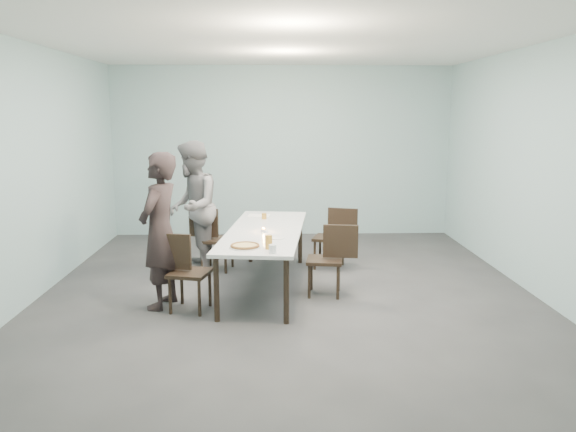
{
  "coord_description": "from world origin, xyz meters",
  "views": [
    {
      "loc": [
        -0.19,
        -6.54,
        2.19
      ],
      "look_at": [
        0.0,
        -0.1,
        1.0
      ],
      "focal_mm": 35.0,
      "sensor_mm": 36.0,
      "label": 1
    }
  ],
  "objects_px": {
    "chair_near_right": "(331,255)",
    "pizza": "(245,246)",
    "amber_tumbler": "(264,216)",
    "tealight": "(264,230)",
    "chair_far_right": "(335,234)",
    "diner_near": "(160,231)",
    "chair_far_left": "(211,235)",
    "side_plate": "(277,238)",
    "chair_near_left": "(183,267)",
    "table": "(265,234)",
    "beer_glass": "(269,242)",
    "water_tumbler": "(273,249)",
    "diner_far": "(192,207)"
  },
  "relations": [
    {
      "from": "chair_near_right",
      "to": "pizza",
      "type": "distance_m",
      "value": 1.22
    },
    {
      "from": "amber_tumbler",
      "to": "chair_near_right",
      "type": "bearing_deg",
      "value": -51.26
    },
    {
      "from": "tealight",
      "to": "amber_tumbler",
      "type": "distance_m",
      "value": 0.85
    },
    {
      "from": "chair_far_right",
      "to": "diner_near",
      "type": "distance_m",
      "value": 2.68
    },
    {
      "from": "chair_far_left",
      "to": "side_plate",
      "type": "distance_m",
      "value": 1.66
    },
    {
      "from": "chair_near_left",
      "to": "tealight",
      "type": "relative_size",
      "value": 15.54
    },
    {
      "from": "chair_far_left",
      "to": "pizza",
      "type": "bearing_deg",
      "value": -60.63
    },
    {
      "from": "table",
      "to": "tealight",
      "type": "relative_size",
      "value": 47.92
    },
    {
      "from": "chair_near_right",
      "to": "beer_glass",
      "type": "bearing_deg",
      "value": 51.11
    },
    {
      "from": "table",
      "to": "water_tumbler",
      "type": "relative_size",
      "value": 29.81
    },
    {
      "from": "chair_near_right",
      "to": "water_tumbler",
      "type": "xyz_separation_m",
      "value": [
        -0.71,
        -0.88,
        0.29
      ]
    },
    {
      "from": "diner_near",
      "to": "water_tumbler",
      "type": "distance_m",
      "value": 1.37
    },
    {
      "from": "chair_near_left",
      "to": "diner_far",
      "type": "height_order",
      "value": "diner_far"
    },
    {
      "from": "diner_near",
      "to": "amber_tumbler",
      "type": "height_order",
      "value": "diner_near"
    },
    {
      "from": "diner_near",
      "to": "beer_glass",
      "type": "xyz_separation_m",
      "value": [
        1.22,
        -0.34,
        -0.06
      ]
    },
    {
      "from": "chair_near_right",
      "to": "chair_far_right",
      "type": "distance_m",
      "value": 1.21
    },
    {
      "from": "diner_far",
      "to": "water_tumbler",
      "type": "bearing_deg",
      "value": 27.1
    },
    {
      "from": "table",
      "to": "chair_far_right",
      "type": "relative_size",
      "value": 3.08
    },
    {
      "from": "diner_far",
      "to": "water_tumbler",
      "type": "xyz_separation_m",
      "value": [
        1.1,
        -2.0,
        -0.11
      ]
    },
    {
      "from": "chair_far_left",
      "to": "amber_tumbler",
      "type": "xyz_separation_m",
      "value": [
        0.74,
        -0.15,
        0.29
      ]
    },
    {
      "from": "chair_far_left",
      "to": "chair_near_right",
      "type": "height_order",
      "value": "same"
    },
    {
      "from": "diner_far",
      "to": "water_tumbler",
      "type": "relative_size",
      "value": 20.17
    },
    {
      "from": "side_plate",
      "to": "diner_near",
      "type": "bearing_deg",
      "value": -172.66
    },
    {
      "from": "beer_glass",
      "to": "amber_tumbler",
      "type": "distance_m",
      "value": 1.72
    },
    {
      "from": "chair_far_right",
      "to": "amber_tumbler",
      "type": "xyz_separation_m",
      "value": [
        -1.0,
        -0.18,
        0.29
      ]
    },
    {
      "from": "chair_near_left",
      "to": "chair_far_right",
      "type": "xyz_separation_m",
      "value": [
        1.89,
        1.67,
        0.0
      ]
    },
    {
      "from": "chair_far_right",
      "to": "water_tumbler",
      "type": "xyz_separation_m",
      "value": [
        -0.89,
        -2.08,
        0.29
      ]
    },
    {
      "from": "diner_near",
      "to": "beer_glass",
      "type": "height_order",
      "value": "diner_near"
    },
    {
      "from": "beer_glass",
      "to": "water_tumbler",
      "type": "relative_size",
      "value": 1.67
    },
    {
      "from": "diner_near",
      "to": "diner_far",
      "type": "xyz_separation_m",
      "value": [
        0.16,
        1.48,
        0.02
      ]
    },
    {
      "from": "diner_far",
      "to": "beer_glass",
      "type": "bearing_deg",
      "value": 28.52
    },
    {
      "from": "water_tumbler",
      "to": "tealight",
      "type": "distance_m",
      "value": 1.06
    },
    {
      "from": "diner_far",
      "to": "diner_near",
      "type": "bearing_deg",
      "value": -7.95
    },
    {
      "from": "diner_far",
      "to": "beer_glass",
      "type": "height_order",
      "value": "diner_far"
    },
    {
      "from": "diner_far",
      "to": "pizza",
      "type": "bearing_deg",
      "value": 22.92
    },
    {
      "from": "chair_near_left",
      "to": "pizza",
      "type": "xyz_separation_m",
      "value": [
        0.7,
        -0.15,
        0.27
      ]
    },
    {
      "from": "diner_near",
      "to": "water_tumbler",
      "type": "relative_size",
      "value": 19.64
    },
    {
      "from": "chair_far_left",
      "to": "tealight",
      "type": "bearing_deg",
      "value": -41.03
    },
    {
      "from": "pizza",
      "to": "diner_near",
      "type": "bearing_deg",
      "value": 164.36
    },
    {
      "from": "beer_glass",
      "to": "tealight",
      "type": "xyz_separation_m",
      "value": [
        -0.07,
        0.87,
        -0.05
      ]
    },
    {
      "from": "diner_near",
      "to": "tealight",
      "type": "xyz_separation_m",
      "value": [
        1.15,
        0.53,
        -0.11
      ]
    },
    {
      "from": "table",
      "to": "beer_glass",
      "type": "relative_size",
      "value": 17.89
    },
    {
      "from": "chair_far_left",
      "to": "chair_near_right",
      "type": "xyz_separation_m",
      "value": [
        1.56,
        -1.17,
        0.0
      ]
    },
    {
      "from": "diner_near",
      "to": "pizza",
      "type": "distance_m",
      "value": 1.01
    },
    {
      "from": "chair_near_left",
      "to": "chair_far_right",
      "type": "bearing_deg",
      "value": 54.75
    },
    {
      "from": "diner_far",
      "to": "beer_glass",
      "type": "xyz_separation_m",
      "value": [
        1.06,
        -1.82,
        -0.08
      ]
    },
    {
      "from": "table",
      "to": "water_tumbler",
      "type": "bearing_deg",
      "value": -85.58
    },
    {
      "from": "pizza",
      "to": "chair_far_left",
      "type": "bearing_deg",
      "value": 107.17
    },
    {
      "from": "side_plate",
      "to": "beer_glass",
      "type": "distance_m",
      "value": 0.52
    },
    {
      "from": "chair_near_left",
      "to": "water_tumbler",
      "type": "distance_m",
      "value": 1.12
    }
  ]
}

